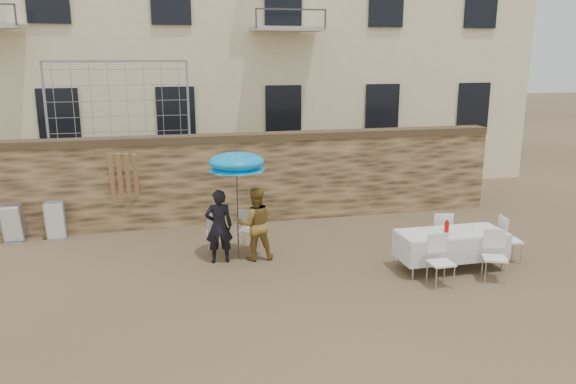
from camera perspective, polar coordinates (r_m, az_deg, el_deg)
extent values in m
plane|color=brown|center=(9.90, 0.66, -11.04)|extent=(80.00, 80.00, 0.00)
cube|color=brown|center=(14.22, -4.14, 1.38)|extent=(13.00, 0.50, 2.20)
imported|color=black|center=(11.48, -7.03, -3.47)|extent=(0.56, 0.37, 1.53)
imported|color=#B88938|center=(11.58, -3.33, -3.23)|extent=(0.75, 0.58, 1.54)
cylinder|color=#3F3F44|center=(11.57, -5.14, -2.35)|extent=(0.03, 0.03, 1.89)
cone|color=#098AD4|center=(11.32, -5.25, 2.78)|extent=(1.19, 1.19, 0.22)
cube|color=silver|center=(11.50, 16.27, -4.00)|extent=(2.10, 0.85, 0.05)
cylinder|color=silver|center=(10.91, 12.63, -6.87)|extent=(0.04, 0.04, 0.74)
cylinder|color=silver|center=(11.83, 21.00, -5.82)|extent=(0.04, 0.04, 0.74)
cylinder|color=silver|center=(11.49, 11.15, -5.71)|extent=(0.04, 0.04, 0.74)
cylinder|color=silver|center=(12.37, 19.23, -4.82)|extent=(0.04, 0.04, 0.74)
cylinder|color=red|center=(11.24, 15.81, -3.56)|extent=(0.09, 0.09, 0.26)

